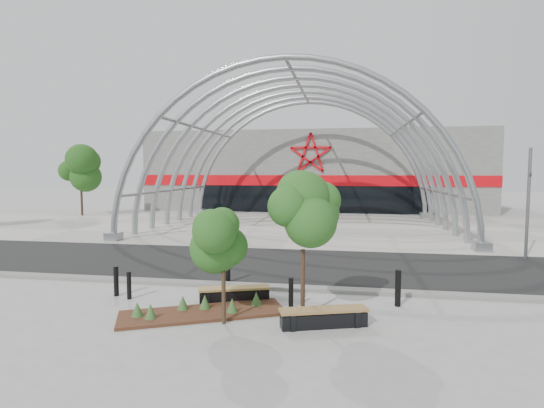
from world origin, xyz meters
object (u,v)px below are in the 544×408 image
object	(u,v)px
signal_pole	(528,201)
street_tree_1	(303,222)
street_tree_0	(223,233)
bench_0	(234,295)
bollard_2	(228,268)
bench_1	(324,318)

from	to	relation	value
signal_pole	street_tree_1	distance (m)	13.30
signal_pole	street_tree_0	bearing A→B (deg)	-138.03
bench_0	signal_pole	bearing A→B (deg)	35.80
street_tree_0	bench_0	bearing A→B (deg)	96.19
signal_pole	bollard_2	world-z (taller)	signal_pole
bench_0	bollard_2	distance (m)	2.29
bench_1	street_tree_1	bearing A→B (deg)	131.99
bench_0	bollard_2	xyz separation A→B (m)	(-0.79, 2.13, 0.31)
signal_pole	street_tree_1	bearing A→B (deg)	-135.12
street_tree_0	bollard_2	bearing A→B (deg)	103.96
bench_1	bollard_2	xyz separation A→B (m)	(-3.64, 3.79, 0.29)
street_tree_0	bench_1	world-z (taller)	street_tree_0
signal_pole	bollard_2	size ratio (longest dim) A/B	4.81
bench_0	bench_1	size ratio (longest dim) A/B	0.94
signal_pole	bollard_2	bearing A→B (deg)	-153.24
street_tree_1	bench_1	world-z (taller)	street_tree_1
signal_pole	bench_0	distance (m)	14.58
street_tree_0	bench_1	xyz separation A→B (m)	(2.64, 0.23, -2.21)
street_tree_0	bench_0	world-z (taller)	street_tree_0
street_tree_0	bench_1	size ratio (longest dim) A/B	1.43
street_tree_1	street_tree_0	bearing A→B (deg)	-155.75
signal_pole	bench_1	bearing A→B (deg)	-131.17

